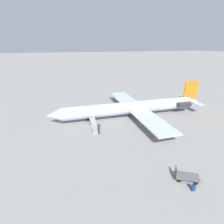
# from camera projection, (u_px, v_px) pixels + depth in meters

# --- Properties ---
(ground_plane) EXTENTS (600.00, 600.00, 0.00)m
(ground_plane) POSITION_uv_depth(u_px,v_px,m) (129.00, 116.00, 32.18)
(ground_plane) COLOR gray
(airplane_main) EXTENTS (29.15, 22.30, 5.80)m
(airplane_main) POSITION_uv_depth(u_px,v_px,m) (134.00, 107.00, 31.77)
(airplane_main) COLOR silver
(airplane_main) RESTS_ON ground
(boarding_stairs) EXTENTS (1.17, 4.05, 1.52)m
(boarding_stairs) POSITION_uv_depth(u_px,v_px,m) (95.00, 128.00, 26.93)
(boarding_stairs) COLOR #99999E
(boarding_stairs) RESTS_ON ground
(passenger) EXTENTS (0.36, 0.54, 1.74)m
(passenger) POSITION_uv_depth(u_px,v_px,m) (99.00, 128.00, 25.52)
(passenger) COLOR #23232D
(passenger) RESTS_ON ground
(luggage_cart) EXTENTS (2.46, 2.05, 1.22)m
(luggage_cart) POSITION_uv_depth(u_px,v_px,m) (186.00, 176.00, 16.95)
(luggage_cart) COLOR #595B60
(luggage_cart) RESTS_ON ground
(suitcase) EXTENTS (0.37, 0.24, 0.88)m
(suitcase) POSITION_uv_depth(u_px,v_px,m) (193.00, 188.00, 15.73)
(suitcase) COLOR navy
(suitcase) RESTS_ON ground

